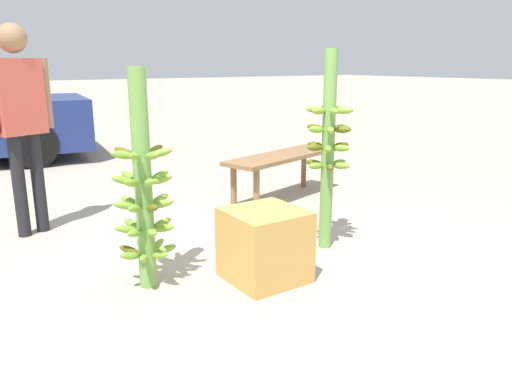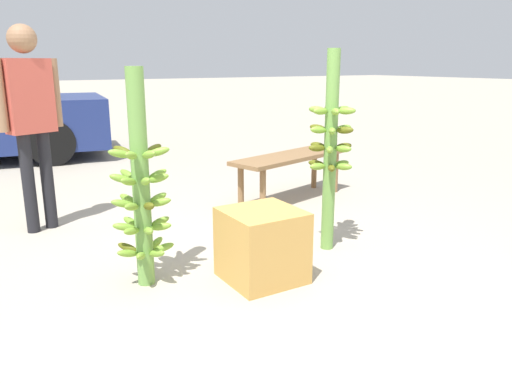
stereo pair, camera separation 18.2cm
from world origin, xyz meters
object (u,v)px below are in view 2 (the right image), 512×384
banana_stalk_left (141,189)px  vendor_person (30,108)px  market_bench (291,161)px  produce_crate (261,245)px  banana_stalk_center (330,147)px

banana_stalk_left → vendor_person: (-0.40, 1.51, 0.40)m
market_bench → produce_crate: 2.01m
vendor_person → banana_stalk_left: bearing=85.4°
banana_stalk_left → banana_stalk_center: banana_stalk_center is taller
banana_stalk_center → vendor_person: (-1.81, 1.62, 0.25)m
vendor_person → market_bench: size_ratio=1.13×
banana_stalk_left → vendor_person: 1.61m
banana_stalk_center → market_bench: banana_stalk_center is taller
vendor_person → banana_stalk_center: bearing=118.8°
banana_stalk_left → vendor_person: size_ratio=0.81×
vendor_person → market_bench: (2.38, -0.32, -0.62)m
market_bench → produce_crate: size_ratio=3.15×
banana_stalk_center → produce_crate: banana_stalk_center is taller
banana_stalk_left → banana_stalk_center: (1.41, -0.11, 0.16)m
banana_stalk_left → vendor_person: vendor_person is taller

